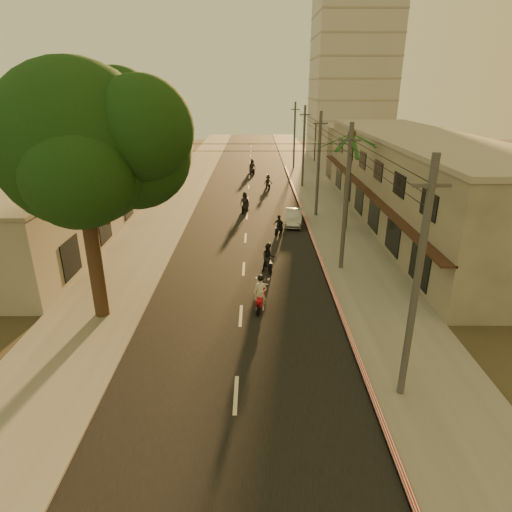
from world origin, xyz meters
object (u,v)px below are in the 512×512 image
object	(u,v)px
scooter_mid_b	(279,225)
scooter_far_b	(268,182)
scooter_red	(260,294)
scooter_far_c	(252,167)
scooter_far_a	(245,203)
broadleaf_tree	(88,145)
palm_tree	(352,140)
parked_car	(294,217)
scooter_mid_a	(268,258)

from	to	relation	value
scooter_mid_b	scooter_far_b	world-z (taller)	scooter_far_b
scooter_red	scooter_far_c	world-z (taller)	scooter_far_c
scooter_far_b	scooter_far_a	bearing A→B (deg)	-117.11
broadleaf_tree	scooter_far_b	size ratio (longest dim) A/B	7.38
broadleaf_tree	scooter_far_b	bearing A→B (deg)	73.03
broadleaf_tree	palm_tree	bearing A→B (deg)	43.48
palm_tree	scooter_red	size ratio (longest dim) A/B	4.11
scooter_red	parked_car	xyz separation A→B (m)	(2.98, 14.84, -0.24)
scooter_red	scooter_far_b	world-z (taller)	scooter_red
palm_tree	parked_car	size ratio (longest dim) A/B	2.06
parked_car	scooter_far_c	world-z (taller)	scooter_far_c
scooter_mid_a	scooter_far_a	size ratio (longest dim) A/B	0.99
broadleaf_tree	parked_car	distance (m)	20.26
scooter_red	scooter_far_b	size ratio (longest dim) A/B	1.22
palm_tree	scooter_mid_a	bearing A→B (deg)	-127.74
scooter_mid_b	scooter_far_b	distance (m)	16.11
broadleaf_tree	scooter_far_c	bearing A→B (deg)	79.59
scooter_mid_b	scooter_far_a	world-z (taller)	scooter_far_a
scooter_red	scooter_mid_b	distance (m)	12.37
scooter_mid_b	scooter_far_a	xyz separation A→B (m)	(-2.80, 6.38, 0.15)
scooter_far_c	palm_tree	bearing A→B (deg)	-90.96
scooter_red	scooter_mid_b	bearing A→B (deg)	93.03
scooter_far_b	parked_car	world-z (taller)	scooter_far_b
scooter_red	scooter_far_c	size ratio (longest dim) A/B	1.00
broadleaf_tree	scooter_far_c	size ratio (longest dim) A/B	6.06
scooter_far_a	palm_tree	bearing A→B (deg)	-18.79
parked_car	scooter_far_c	size ratio (longest dim) A/B	1.99
palm_tree	parked_car	bearing A→B (deg)	159.12
scooter_mid_a	scooter_mid_b	size ratio (longest dim) A/B	1.22
palm_tree	scooter_red	distance (m)	16.30
broadleaf_tree	scooter_far_c	xyz separation A→B (m)	(6.96, 37.87, -7.57)
palm_tree	scooter_mid_b	xyz separation A→B (m)	(-5.40, -1.05, -6.43)
scooter_far_a	scooter_far_b	xyz separation A→B (m)	(2.42, 9.73, -0.12)
parked_car	scooter_far_a	bearing A→B (deg)	144.31
palm_tree	scooter_far_a	bearing A→B (deg)	147.00
scooter_far_b	palm_tree	bearing A→B (deg)	-82.12
scooter_mid_a	scooter_far_c	bearing A→B (deg)	82.28
broadleaf_tree	parked_car	bearing A→B (deg)	55.42
palm_tree	scooter_red	bearing A→B (deg)	-117.70
scooter_red	scooter_far_b	bearing A→B (deg)	97.98
parked_car	scooter_mid_a	bearing A→B (deg)	-97.42
scooter_mid_a	parked_car	bearing A→B (deg)	66.26
broadleaf_tree	scooter_mid_a	world-z (taller)	broadleaf_tree
broadleaf_tree	scooter_mid_b	xyz separation A→B (m)	(9.21, 12.81, -7.76)
palm_tree	scooter_far_c	world-z (taller)	palm_tree
scooter_far_a	parked_car	size ratio (longest dim) A/B	0.49
scooter_red	broadleaf_tree	bearing A→B (deg)	-165.53
palm_tree	scooter_far_b	bearing A→B (deg)	111.03
palm_tree	scooter_red	xyz separation A→B (m)	(-6.99, -13.32, -6.28)
scooter_far_b	scooter_far_c	size ratio (longest dim) A/B	0.82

